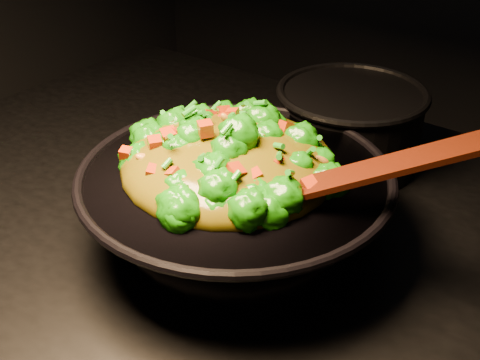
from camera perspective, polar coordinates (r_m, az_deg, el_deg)
The scene contains 4 objects.
wok at distance 0.82m, azimuth -0.42°, elevation -2.79°, with size 0.41×0.41×0.11m, color black, non-canonical shape.
stir_fry at distance 0.78m, azimuth -1.07°, elevation 4.27°, with size 0.29×0.29×0.10m, color #197808, non-canonical shape.
spatula at distance 0.71m, azimuth 10.83°, elevation 0.47°, with size 0.29×0.04×0.01m, color #3C1808.
back_pot at distance 1.03m, azimuth 10.30°, elevation 5.04°, with size 0.24×0.24×0.14m, color black.
Camera 1 is at (0.51, -0.61, 1.42)m, focal length 45.00 mm.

